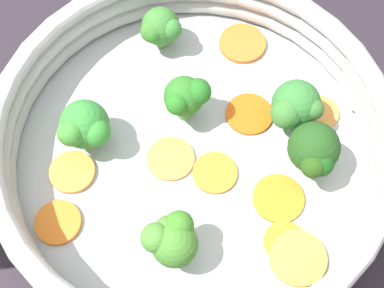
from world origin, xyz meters
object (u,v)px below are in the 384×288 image
at_px(carrot_slice_1, 285,242).
at_px(broccoli_floret_5, 172,239).
at_px(carrot_slice_2, 249,114).
at_px(carrot_slice_3, 215,173).
at_px(broccoli_floret_0, 187,96).
at_px(broccoli_floret_4, 295,107).
at_px(carrot_slice_5, 171,159).
at_px(broccoli_floret_2, 314,151).
at_px(carrot_slice_0, 278,198).
at_px(skillet, 192,156).
at_px(carrot_slice_7, 242,44).
at_px(broccoli_floret_1, 160,28).
at_px(carrot_slice_9, 72,172).
at_px(carrot_slice_4, 298,258).
at_px(broccoli_floret_3, 85,127).
at_px(carrot_slice_8, 58,223).

distance_m(carrot_slice_1, broccoli_floret_5, 0.09).
height_order(carrot_slice_2, broccoli_floret_5, broccoli_floret_5).
bearing_deg(carrot_slice_1, carrot_slice_3, -120.47).
height_order(broccoli_floret_0, broccoli_floret_4, broccoli_floret_0).
distance_m(carrot_slice_5, broccoli_floret_2, 0.12).
bearing_deg(carrot_slice_0, skillet, -104.25).
height_order(carrot_slice_7, broccoli_floret_4, broccoli_floret_4).
relative_size(carrot_slice_2, broccoli_floret_1, 0.97).
bearing_deg(skillet, broccoli_floret_1, -148.41).
bearing_deg(broccoli_floret_0, broccoli_floret_5, 12.03).
distance_m(broccoli_floret_4, broccoli_floret_5, 0.15).
height_order(carrot_slice_0, broccoli_floret_1, broccoli_floret_1).
height_order(carrot_slice_0, carrot_slice_9, carrot_slice_9).
relative_size(skillet, carrot_slice_0, 7.35).
bearing_deg(carrot_slice_2, skillet, -37.37).
distance_m(skillet, carrot_slice_1, 0.11).
bearing_deg(broccoli_floret_0, broccoli_floret_2, 80.87).
bearing_deg(broccoli_floret_0, carrot_slice_4, 50.89).
relative_size(carrot_slice_2, carrot_slice_3, 1.09).
xyz_separation_m(broccoli_floret_1, broccoli_floret_3, (0.11, -0.03, 0.00)).
height_order(carrot_slice_9, broccoli_floret_3, broccoli_floret_3).
bearing_deg(carrot_slice_4, broccoli_floret_3, -103.78).
relative_size(carrot_slice_3, broccoli_floret_2, 0.74).
relative_size(skillet, broccoli_floret_4, 6.56).
bearing_deg(carrot_slice_7, carrot_slice_9, -31.08).
height_order(broccoli_floret_3, broccoli_floret_4, broccoli_floret_3).
xyz_separation_m(carrot_slice_7, broccoli_floret_2, (0.10, 0.08, 0.03)).
bearing_deg(broccoli_floret_2, skillet, -80.76).
bearing_deg(carrot_slice_4, carrot_slice_0, -149.58).
distance_m(carrot_slice_1, carrot_slice_5, 0.12).
bearing_deg(broccoli_floret_4, broccoli_floret_3, -66.37).
distance_m(carrot_slice_8, broccoli_floret_3, 0.08).
distance_m(carrot_slice_0, carrot_slice_2, 0.08).
bearing_deg(carrot_slice_4, carrot_slice_9, -94.58).
height_order(skillet, carrot_slice_3, carrot_slice_3).
relative_size(carrot_slice_3, carrot_slice_5, 0.93).
relative_size(skillet, broccoli_floret_3, 6.48).
height_order(carrot_slice_5, broccoli_floret_4, broccoli_floret_4).
xyz_separation_m(carrot_slice_8, broccoli_floret_2, (-0.11, 0.18, 0.03)).
distance_m(carrot_slice_9, broccoli_floret_4, 0.19).
bearing_deg(carrot_slice_8, carrot_slice_0, 113.71).
distance_m(carrot_slice_4, broccoli_floret_5, 0.10).
height_order(carrot_slice_8, broccoli_floret_2, broccoli_floret_2).
distance_m(carrot_slice_2, broccoli_floret_3, 0.14).
bearing_deg(broccoli_floret_2, carrot_slice_5, -76.07).
height_order(broccoli_floret_0, broccoli_floret_2, broccoli_floret_2).
relative_size(carrot_slice_1, carrot_slice_7, 0.77).
relative_size(carrot_slice_0, carrot_slice_2, 1.02).
xyz_separation_m(broccoli_floret_0, broccoli_floret_2, (0.02, 0.11, -0.00)).
relative_size(carrot_slice_3, carrot_slice_8, 1.02).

